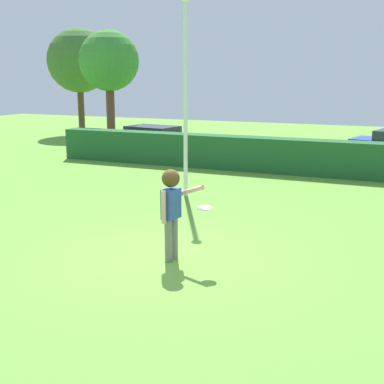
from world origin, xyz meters
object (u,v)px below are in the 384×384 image
at_px(oak_tree, 109,62).
at_px(lamppost, 185,87).
at_px(birch_tree, 79,61).
at_px(person, 171,203).
at_px(frisbee, 204,208).
at_px(parked_car_black, 153,138).

bearing_deg(oak_tree, lamppost, -47.50).
distance_m(lamppost, birch_tree, 18.37).
xyz_separation_m(person, frisbee, (0.67, 0.01, -0.03)).
relative_size(frisbee, birch_tree, 0.04).
relative_size(person, lamppost, 0.31).
relative_size(person, frisbee, 6.39).
bearing_deg(person, oak_tree, 125.92).
relative_size(lamppost, birch_tree, 0.91).
bearing_deg(oak_tree, parked_car_black, -26.93).
height_order(person, parked_car_black, person).
relative_size(person, birch_tree, 0.28).
bearing_deg(person, frisbee, 0.55).
xyz_separation_m(frisbee, birch_tree, (-15.62, 18.21, 3.26)).
distance_m(oak_tree, birch_tree, 6.18).
height_order(lamppost, birch_tree, birch_tree).
distance_m(lamppost, oak_tree, 12.22).
bearing_deg(person, parked_car_black, 119.20).
xyz_separation_m(lamppost, birch_tree, (-12.91, 13.02, 1.19)).
xyz_separation_m(person, parked_car_black, (-7.00, 12.52, -0.46)).
xyz_separation_m(lamppost, oak_tree, (-8.23, 8.98, 1.00)).
bearing_deg(lamppost, frisbee, -62.38).
bearing_deg(lamppost, birch_tree, 134.75).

